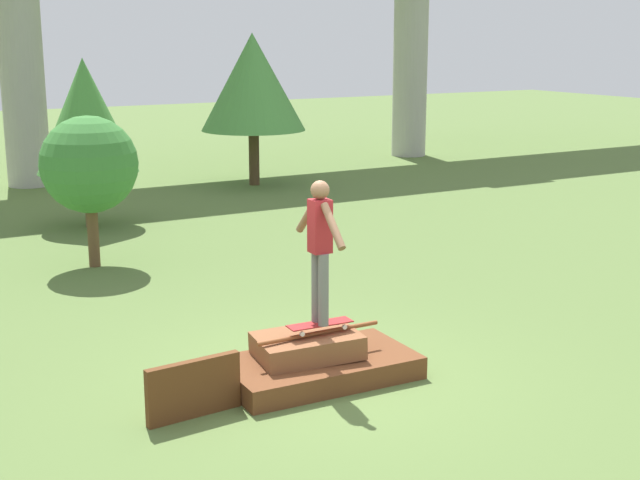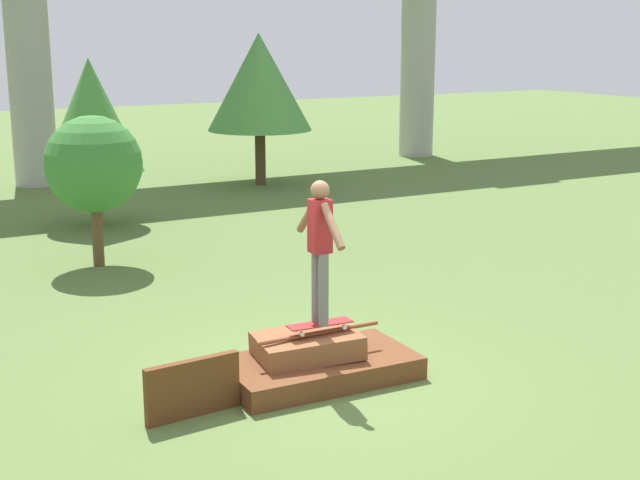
# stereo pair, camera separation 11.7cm
# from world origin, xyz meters

# --- Properties ---
(ground_plane) EXTENTS (80.00, 80.00, 0.00)m
(ground_plane) POSITION_xyz_m (0.00, 0.00, 0.00)
(ground_plane) COLOR #567038
(scrap_pile) EXTENTS (2.23, 1.26, 0.58)m
(scrap_pile) POSITION_xyz_m (-0.03, 0.02, 0.20)
(scrap_pile) COLOR brown
(scrap_pile) RESTS_ON ground_plane
(scrap_plank_loose) EXTENTS (1.06, 0.18, 0.62)m
(scrap_plank_loose) POSITION_xyz_m (-1.65, -0.27, 0.31)
(scrap_plank_loose) COLOR #5B3319
(scrap_plank_loose) RESTS_ON ground_plane
(skateboard) EXTENTS (0.78, 0.25, 0.09)m
(skateboard) POSITION_xyz_m (0.02, 0.01, 0.65)
(skateboard) COLOR maroon
(skateboard) RESTS_ON scrap_pile
(skater) EXTENTS (0.23, 1.12, 1.65)m
(skater) POSITION_xyz_m (0.02, 0.01, 1.62)
(skater) COLOR slate
(skater) RESTS_ON skateboard
(tree_behind_left) EXTENTS (2.03, 2.03, 3.44)m
(tree_behind_left) POSITION_xyz_m (0.00, 9.57, 2.27)
(tree_behind_left) COLOR brown
(tree_behind_left) RESTS_ON ground_plane
(tree_behind_right) EXTENTS (2.71, 2.71, 3.92)m
(tree_behind_right) POSITION_xyz_m (5.18, 12.65, 2.67)
(tree_behind_right) COLOR #4C3823
(tree_behind_right) RESTS_ON ground_plane
(tree_mid_back) EXTENTS (1.64, 1.64, 2.58)m
(tree_mid_back) POSITION_xyz_m (-0.84, 6.35, 1.75)
(tree_mid_back) COLOR brown
(tree_mid_back) RESTS_ON ground_plane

